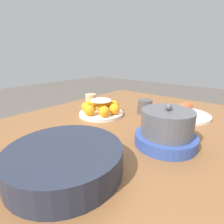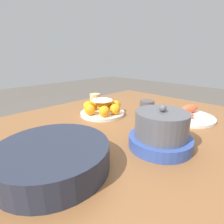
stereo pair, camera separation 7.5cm
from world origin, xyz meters
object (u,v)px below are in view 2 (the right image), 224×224
object	(u,v)px
dining_table	(123,142)
cup_near	(95,99)
serving_bowl	(53,156)
warming_pot	(161,131)
seafood_platter	(186,115)
cake_plate	(102,109)
cup_far	(147,108)

from	to	relation	value
dining_table	cup_near	size ratio (longest dim) A/B	19.75
serving_bowl	cup_near	distance (m)	0.72
warming_pot	seafood_platter	bearing A→B (deg)	-170.92
serving_bowl	seafood_platter	size ratio (longest dim) A/B	1.16
cake_plate	seafood_platter	size ratio (longest dim) A/B	0.87
cup_far	warming_pot	xyz separation A→B (m)	(0.27, 0.24, 0.02)
cup_near	seafood_platter	bearing A→B (deg)	104.13
dining_table	cup_near	distance (m)	0.45
warming_pot	cup_far	bearing A→B (deg)	-138.79
cake_plate	warming_pot	size ratio (longest dim) A/B	1.09
dining_table	warming_pot	size ratio (longest dim) A/B	6.29
dining_table	seafood_platter	xyz separation A→B (m)	(-0.31, 0.17, 0.10)
cake_plate	cup_far	world-z (taller)	cake_plate
cup_far	warming_pot	size ratio (longest dim) A/B	0.36
cup_far	warming_pot	distance (m)	0.36
cake_plate	cup_near	world-z (taller)	cake_plate
serving_bowl	cup_far	distance (m)	0.60
cake_plate	dining_table	bearing A→B (deg)	78.33
cake_plate	cup_near	bearing A→B (deg)	-120.70
warming_pot	dining_table	bearing A→B (deg)	-105.11
cake_plate	serving_bowl	xyz separation A→B (m)	(0.42, 0.26, 0.01)
cup_far	serving_bowl	bearing A→B (deg)	8.20
cake_plate	cup_near	xyz separation A→B (m)	(-0.13, -0.21, -0.00)
seafood_platter	warming_pot	bearing A→B (deg)	9.08
cake_plate	serving_bowl	size ratio (longest dim) A/B	0.75
seafood_platter	cup_far	bearing A→B (deg)	-61.83
cup_far	warming_pot	bearing A→B (deg)	41.21
dining_table	serving_bowl	xyz separation A→B (m)	(0.38, 0.07, 0.13)
cake_plate	seafood_platter	bearing A→B (deg)	127.41
seafood_platter	cup_near	bearing A→B (deg)	-75.87
cake_plate	cup_far	xyz separation A→B (m)	(-0.17, 0.17, 0.00)
cup_far	warming_pot	world-z (taller)	warming_pot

